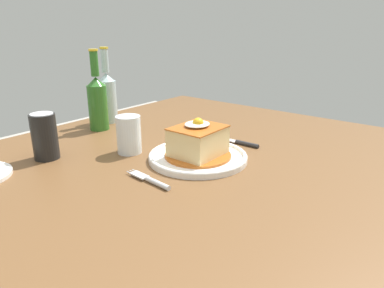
{
  "coord_description": "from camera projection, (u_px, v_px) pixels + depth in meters",
  "views": [
    {
      "loc": [
        -0.67,
        -0.58,
        1.1
      ],
      "look_at": [
        0.03,
        -0.02,
        0.79
      ],
      "focal_mm": 33.38,
      "sensor_mm": 36.0,
      "label": 1
    }
  ],
  "objects": [
    {
      "name": "fork",
      "position": [
        152.0,
        181.0,
        0.81
      ],
      "size": [
        0.03,
        0.14,
        0.01
      ],
      "color": "silver",
      "rests_on": "dining_table"
    },
    {
      "name": "drinking_glass",
      "position": [
        129.0,
        137.0,
        0.99
      ],
      "size": [
        0.07,
        0.07,
        0.1
      ],
      "color": "silver",
      "rests_on": "dining_table"
    },
    {
      "name": "beer_bottle_green",
      "position": [
        97.0,
        100.0,
        1.19
      ],
      "size": [
        0.06,
        0.06,
        0.27
      ],
      "color": "#2D6B23",
      "rests_on": "dining_table"
    },
    {
      "name": "dining_table",
      "position": [
        178.0,
        190.0,
        0.98
      ],
      "size": [
        1.35,
        1.09,
        0.75
      ],
      "color": "brown",
      "rests_on": "ground_plane"
    },
    {
      "name": "soda_can",
      "position": [
        45.0,
        136.0,
        0.94
      ],
      "size": [
        0.07,
        0.07,
        0.12
      ],
      "color": "black",
      "rests_on": "dining_table"
    },
    {
      "name": "sandwich_meal",
      "position": [
        198.0,
        142.0,
        0.93
      ],
      "size": [
        0.18,
        0.18,
        0.11
      ],
      "color": "#B75B1E",
      "rests_on": "main_plate"
    },
    {
      "name": "knife",
      "position": [
        240.0,
        142.0,
        1.07
      ],
      "size": [
        0.02,
        0.17,
        0.01
      ],
      "color": "#262628",
      "rests_on": "dining_table"
    },
    {
      "name": "main_plate",
      "position": [
        198.0,
        157.0,
        0.95
      ],
      "size": [
        0.26,
        0.26,
        0.02
      ],
      "color": "white",
      "rests_on": "dining_table"
    },
    {
      "name": "beer_bottle_clear",
      "position": [
        107.0,
        95.0,
        1.28
      ],
      "size": [
        0.06,
        0.06,
        0.27
      ],
      "color": "#ADC6CC",
      "rests_on": "dining_table"
    }
  ]
}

